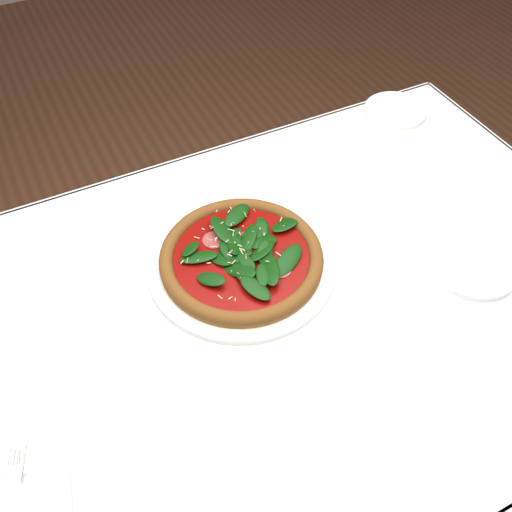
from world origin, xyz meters
name	(u,v)px	position (x,y,z in m)	size (l,w,h in m)	color
ground	(271,476)	(0.00, 0.00, 0.00)	(6.00, 6.00, 0.00)	brown
dining_table	(279,337)	(0.00, 0.00, 0.65)	(1.21, 0.81, 0.75)	silver
plate	(241,263)	(-0.02, 0.10, 0.76)	(0.31, 0.31, 0.01)	white
pizza	(241,256)	(-0.02, 0.10, 0.77)	(0.34, 0.34, 0.03)	olive
fork	(13,491)	(-0.43, -0.12, 0.76)	(0.07, 0.15, 0.00)	silver
saucer_near	(474,265)	(0.32, -0.08, 0.76)	(0.14, 0.14, 0.01)	white
saucer_far	(396,110)	(0.46, 0.34, 0.76)	(0.13, 0.13, 0.01)	white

